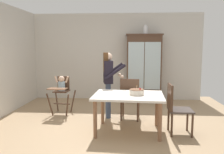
{
  "coord_description": "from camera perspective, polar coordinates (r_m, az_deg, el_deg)",
  "views": [
    {
      "loc": [
        0.34,
        -4.73,
        1.64
      ],
      "look_at": [
        -0.01,
        0.7,
        0.95
      ],
      "focal_mm": 37.21,
      "sensor_mm": 36.0,
      "label": 1
    }
  ],
  "objects": [
    {
      "name": "ground_plane",
      "position": [
        5.02,
        -0.45,
        -11.85
      ],
      "size": [
        6.24,
        6.24,
        0.0
      ],
      "primitive_type": "plane",
      "color": "tan"
    },
    {
      "name": "dining_chair_right_end",
      "position": [
        4.58,
        15.23,
        -6.72
      ],
      "size": [
        0.45,
        0.45,
        0.96
      ],
      "rotation": [
        0.0,
        0.0,
        1.56
      ],
      "color": "#4C3323",
      "rests_on": "ground_plane"
    },
    {
      "name": "china_cabinet",
      "position": [
        7.14,
        7.79,
        2.25
      ],
      "size": [
        1.09,
        0.48,
        2.04
      ],
      "color": "#4C3323",
      "rests_on": "ground_plane"
    },
    {
      "name": "ceramic_vase",
      "position": [
        7.14,
        8.2,
        11.36
      ],
      "size": [
        0.13,
        0.13,
        0.27
      ],
      "color": "white",
      "rests_on": "china_cabinet"
    },
    {
      "name": "adult_person",
      "position": [
        5.41,
        -0.89,
        0.09
      ],
      "size": [
        0.56,
        0.55,
        1.53
      ],
      "rotation": [
        0.0,
        0.0,
        1.74
      ],
      "color": "#3D4C6B",
      "rests_on": "ground_plane"
    },
    {
      "name": "dining_chair_far_side",
      "position": [
        5.25,
        4.42,
        -4.72
      ],
      "size": [
        0.48,
        0.48,
        0.96
      ],
      "rotation": [
        0.0,
        0.0,
        3.04
      ],
      "color": "#4C3323",
      "rests_on": "ground_plane"
    },
    {
      "name": "birthday_cake",
      "position": [
        4.49,
        6.08,
        -3.69
      ],
      "size": [
        0.28,
        0.28,
        0.19
      ],
      "color": "beige",
      "rests_on": "dining_table"
    },
    {
      "name": "wall_back",
      "position": [
        7.38,
        1.02,
        4.98
      ],
      "size": [
        5.32,
        0.06,
        2.7
      ],
      "primitive_type": "cube",
      "color": "beige",
      "rests_on": "ground_plane"
    },
    {
      "name": "dining_table",
      "position": [
        4.53,
        4.05,
        -5.5
      ],
      "size": [
        1.39,
        1.08,
        0.74
      ],
      "color": "silver",
      "rests_on": "ground_plane"
    },
    {
      "name": "high_chair_with_toddler",
      "position": [
        5.86,
        -12.31,
        -2.62
      ],
      "size": [
        0.62,
        0.72,
        0.95
      ],
      "rotation": [
        0.0,
        0.0,
        -0.08
      ],
      "color": "#4C3323",
      "rests_on": "ground_plane"
    }
  ]
}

